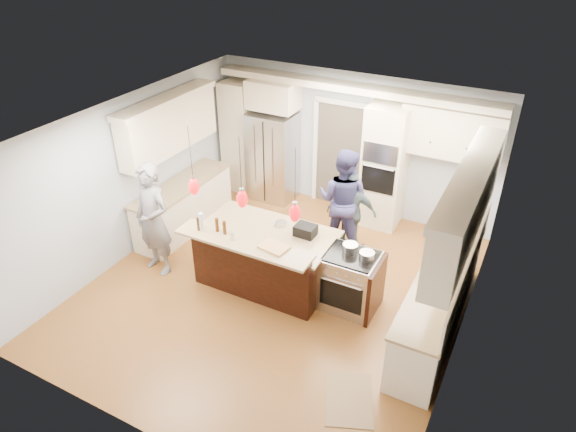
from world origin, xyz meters
name	(u,v)px	position (x,y,z in m)	size (l,w,h in m)	color
ground_plane	(278,288)	(0.00, 0.00, 0.00)	(6.00, 6.00, 0.00)	olive
room_shell	(276,186)	(0.00, 0.00, 1.82)	(5.54, 6.04, 2.72)	#B2BCC6
refrigerator	(273,157)	(-1.55, 2.64, 0.90)	(0.90, 0.70, 1.80)	#B7B7BC
oven_column	(384,168)	(0.75, 2.67, 1.15)	(0.72, 0.69, 2.30)	#EEE4C1
back_upper_cabinets	(312,125)	(-0.75, 2.76, 1.67)	(5.30, 0.61, 2.54)	#EEE4C1
right_counter_run	(448,267)	(2.44, 0.30, 1.06)	(0.64, 3.10, 2.51)	#EEE4C1
left_cabinets	(179,177)	(-2.44, 0.80, 1.06)	(0.64, 2.30, 2.51)	#EEE4C1
kitchen_island	(266,257)	(-0.25, 0.07, 0.49)	(2.10, 1.46, 1.12)	black
island_range	(351,281)	(1.16, 0.15, 0.46)	(0.82, 0.71, 0.92)	#B7B7BC
pendant_lights	(242,199)	(-0.25, -0.51, 1.80)	(1.75, 0.15, 1.03)	black
person_bar_end	(153,220)	(-1.99, -0.45, 0.96)	(0.70, 0.46, 1.91)	slate
person_far_left	(343,200)	(0.40, 1.60, 0.92)	(0.90, 0.70, 1.84)	navy
person_far_right	(351,212)	(0.57, 1.60, 0.72)	(0.85, 0.35, 1.45)	#445860
person_range_side	(447,246)	(2.25, 1.30, 0.74)	(0.96, 0.55, 1.49)	#BD96CA
floor_rug	(349,399)	(1.80, -1.48, 0.01)	(0.57, 0.83, 0.01)	#997B53
water_bottle	(201,222)	(-0.95, -0.55, 1.26)	(0.07, 0.07, 0.29)	silver
beer_bottle_a	(217,225)	(-0.74, -0.47, 1.23)	(0.05, 0.05, 0.22)	#41220B
beer_bottle_b	(199,224)	(-0.99, -0.57, 1.23)	(0.05, 0.05, 0.21)	#41220B
beer_bottle_c	(225,228)	(-0.60, -0.48, 1.23)	(0.05, 0.05, 0.21)	#41220B
drink_can	(232,236)	(-0.42, -0.56, 1.18)	(0.06, 0.06, 0.11)	#B7B7BC
cutting_board	(274,247)	(0.21, -0.47, 1.14)	(0.39, 0.28, 0.03)	tan
pot_large	(350,248)	(1.08, 0.22, 0.98)	(0.22, 0.22, 0.13)	#B7B7BC
pot_small	(367,255)	(1.35, 0.17, 0.97)	(0.22, 0.22, 0.11)	#B7B7BC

